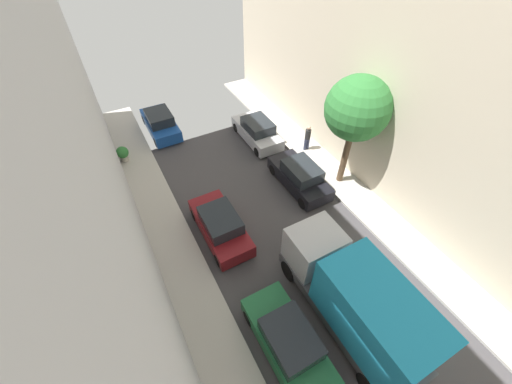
% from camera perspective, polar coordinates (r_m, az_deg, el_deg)
% --- Properties ---
extents(ground, '(32.00, 32.00, 0.00)m').
position_cam_1_polar(ground, '(13.93, 19.53, -25.12)').
color(ground, '#423F42').
extents(sidewalk_right, '(2.00, 44.00, 0.15)m').
position_cam_1_polar(sidewalk_right, '(16.56, 32.52, -14.58)').
color(sidewalk_right, '#B7B2A8').
rests_on(sidewalk_right, ground).
extents(parked_car_left_3, '(1.78, 4.20, 1.57)m').
position_cam_1_polar(parked_car_left_3, '(12.64, 5.92, -25.55)').
color(parked_car_left_3, '#1E6638').
rests_on(parked_car_left_3, ground).
extents(parked_car_left_4, '(1.78, 4.20, 1.57)m').
position_cam_1_polar(parked_car_left_4, '(15.30, -6.55, -6.12)').
color(parked_car_left_4, maroon).
rests_on(parked_car_left_4, ground).
extents(parked_car_left_5, '(1.78, 4.20, 1.57)m').
position_cam_1_polar(parked_car_left_5, '(22.91, -17.13, 11.99)').
color(parked_car_left_5, '#194799').
rests_on(parked_car_left_5, ground).
extents(parked_car_right_1, '(1.78, 4.20, 1.57)m').
position_cam_1_polar(parked_car_right_1, '(17.80, 8.05, 2.87)').
color(parked_car_right_1, black).
rests_on(parked_car_right_1, ground).
extents(parked_car_right_2, '(1.78, 4.20, 1.57)m').
position_cam_1_polar(parked_car_right_2, '(21.12, 0.21, 11.08)').
color(parked_car_right_2, silver).
rests_on(parked_car_right_2, ground).
extents(delivery_truck, '(2.26, 6.60, 3.38)m').
position_cam_1_polar(delivery_truck, '(12.54, 17.94, -18.30)').
color(delivery_truck, '#4C4C51').
rests_on(delivery_truck, ground).
extents(pedestrian, '(0.40, 0.36, 1.72)m').
position_cam_1_polar(pedestrian, '(20.23, 9.43, 9.91)').
color(pedestrian, '#2D334C').
rests_on(pedestrian, sidewalk_right).
extents(street_tree_1, '(3.21, 3.21, 6.27)m').
position_cam_1_polar(street_tree_1, '(16.24, 18.09, 14.23)').
color(street_tree_1, brown).
rests_on(street_tree_1, sidewalk_right).
extents(potted_plant_0, '(0.73, 0.73, 0.96)m').
position_cam_1_polar(potted_plant_0, '(20.96, -23.25, 6.55)').
color(potted_plant_0, '#B2A899').
rests_on(potted_plant_0, sidewalk_left).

